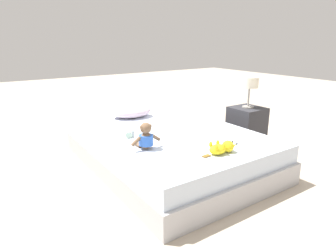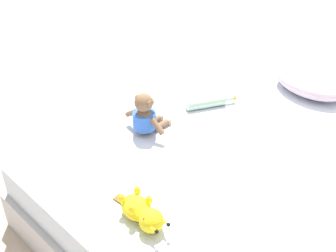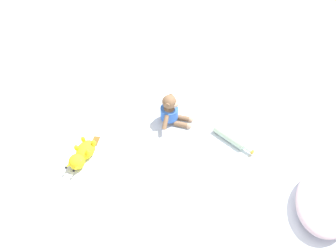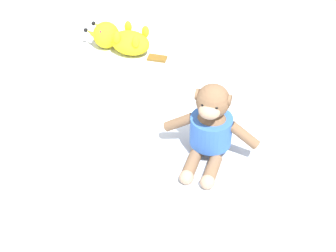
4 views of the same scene
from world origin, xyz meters
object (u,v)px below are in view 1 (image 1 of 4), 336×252
pillow (131,111)px  glass_bottle (129,132)px  bedside_lamp (250,84)px  nightstand (246,126)px  plush_monkey (145,138)px  plush_yellow_creature (222,148)px  bed (168,148)px

pillow → glass_bottle: 0.68m
glass_bottle → bedside_lamp: bedside_lamp is taller
nightstand → bedside_lamp: bearing=-90.0°
nightstand → glass_bottle: bearing=175.0°
plush_monkey → plush_yellow_creature: (0.47, -0.45, -0.05)m
pillow → plush_yellow_creature: size_ratio=1.62×
plush_monkey → nightstand: bearing=10.2°
plush_yellow_creature → bedside_lamp: bedside_lamp is taller
plush_monkey → bedside_lamp: bearing=10.2°
pillow → plush_monkey: bearing=-110.8°
plush_monkey → glass_bottle: 0.43m
pillow → bedside_lamp: bearing=-30.8°
bed → plush_monkey: 0.62m
plush_monkey → glass_bottle: bearing=82.2°
glass_bottle → bed: bearing=-15.6°
pillow → plush_yellow_creature: (0.08, -1.47, -0.02)m
pillow → bed: bearing=-85.0°
plush_yellow_creature → pillow: bearing=93.1°
bed → plush_monkey: (-0.45, -0.32, 0.29)m
bedside_lamp → bed: bearing=178.7°
bed → nightstand: (1.16, -0.03, 0.05)m
nightstand → bedside_lamp: bedside_lamp is taller
pillow → plush_monkey: plush_monkey is taller
plush_monkey → glass_bottle: (0.06, 0.43, -0.07)m
plush_yellow_creature → bedside_lamp: size_ratio=0.89×
bed → glass_bottle: size_ratio=7.14×
bed → nightstand: size_ratio=4.40×
pillow → glass_bottle: bearing=-119.0°
pillow → glass_bottle: size_ratio=1.82×
plush_monkey → bedside_lamp: bedside_lamp is taller
glass_bottle → bedside_lamp: size_ratio=0.79×
plush_monkey → glass_bottle: plush_monkey is taller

